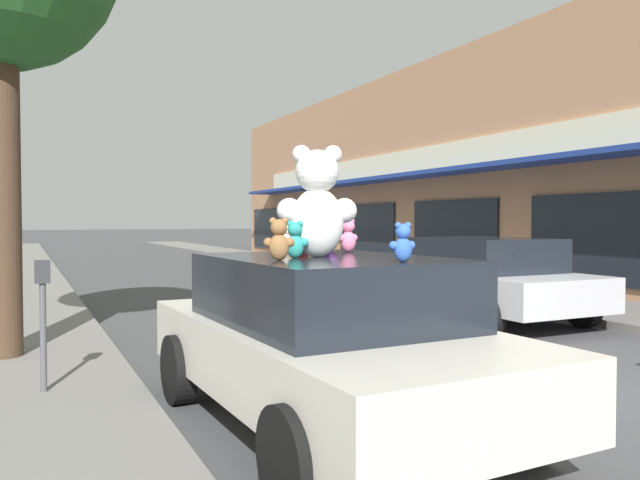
# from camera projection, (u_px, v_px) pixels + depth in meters

# --- Properties ---
(ground_plane) EXTENTS (260.00, 260.00, 0.00)m
(ground_plane) POSITION_uv_depth(u_px,v_px,m) (530.00, 388.00, 6.68)
(ground_plane) COLOR #424244
(storefront_row) EXTENTS (16.46, 35.19, 6.75)m
(storefront_row) POSITION_uv_depth(u_px,v_px,m) (635.00, 174.00, 21.29)
(storefront_row) COLOR tan
(storefront_row) RESTS_ON ground_plane
(plush_art_car) EXTENTS (2.23, 4.26, 1.48)m
(plush_art_car) POSITION_uv_depth(u_px,v_px,m) (327.00, 337.00, 5.38)
(plush_art_car) COLOR beige
(plush_art_car) RESTS_ON ground_plane
(teddy_bear_giant) EXTENTS (0.72, 0.52, 0.95)m
(teddy_bear_giant) POSITION_uv_depth(u_px,v_px,m) (317.00, 203.00, 5.32)
(teddy_bear_giant) COLOR white
(teddy_bear_giant) RESTS_ON plush_art_car
(teddy_bear_brown) EXTENTS (0.25, 0.19, 0.34)m
(teddy_bear_brown) POSITION_uv_depth(u_px,v_px,m) (279.00, 240.00, 4.86)
(teddy_bear_brown) COLOR olive
(teddy_bear_brown) RESTS_ON plush_art_car
(teddy_bear_cream) EXTENTS (0.21, 0.19, 0.29)m
(teddy_bear_cream) POSITION_uv_depth(u_px,v_px,m) (286.00, 238.00, 6.24)
(teddy_bear_cream) COLOR beige
(teddy_bear_cream) RESTS_ON plush_art_car
(teddy_bear_blue) EXTENTS (0.22, 0.14, 0.30)m
(teddy_bear_blue) POSITION_uv_depth(u_px,v_px,m) (403.00, 243.00, 4.66)
(teddy_bear_blue) COLOR blue
(teddy_bear_blue) RESTS_ON plush_art_car
(teddy_bear_purple) EXTENTS (0.27, 0.19, 0.36)m
(teddy_bear_purple) POSITION_uv_depth(u_px,v_px,m) (330.00, 234.00, 6.34)
(teddy_bear_purple) COLOR purple
(teddy_bear_purple) RESTS_ON plush_art_car
(teddy_bear_teal) EXTENTS (0.22, 0.20, 0.31)m
(teddy_bear_teal) POSITION_uv_depth(u_px,v_px,m) (295.00, 240.00, 5.17)
(teddy_bear_teal) COLOR teal
(teddy_bear_teal) RESTS_ON plush_art_car
(teddy_bear_pink) EXTENTS (0.26, 0.17, 0.34)m
(teddy_bear_pink) POSITION_uv_depth(u_px,v_px,m) (348.00, 236.00, 6.17)
(teddy_bear_pink) COLOR pink
(teddy_bear_pink) RESTS_ON plush_art_car
(teddy_bear_red) EXTENTS (0.18, 0.21, 0.29)m
(teddy_bear_red) POSITION_uv_depth(u_px,v_px,m) (302.00, 238.00, 6.34)
(teddy_bear_red) COLOR red
(teddy_bear_red) RESTS_ON plush_art_car
(parked_car_far_center) EXTENTS (2.25, 4.13, 1.48)m
(parked_car_far_center) POSITION_uv_depth(u_px,v_px,m) (484.00, 277.00, 11.13)
(parked_car_far_center) COLOR #B7B7BC
(parked_car_far_center) RESTS_ON ground_plane
(parking_meter) EXTENTS (0.14, 0.10, 1.27)m
(parking_meter) POSITION_uv_depth(u_px,v_px,m) (43.00, 308.00, 5.99)
(parking_meter) COLOR #4C4C51
(parking_meter) RESTS_ON sidewalk_near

